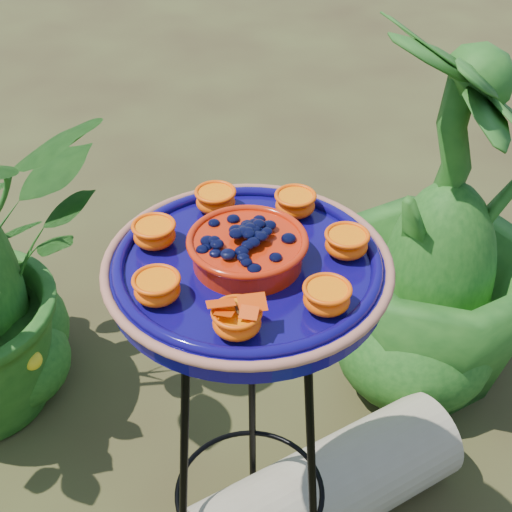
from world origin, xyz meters
name	(u,v)px	position (x,y,z in m)	size (l,w,h in m)	color
tripod_stand	(249,421)	(0.10, 0.05, 0.49)	(0.31, 0.32, 0.80)	black
feeder_dish	(248,263)	(0.10, 0.05, 0.84)	(0.43, 0.43, 0.10)	#0C064F
driftwood_log	(328,489)	(0.27, 0.17, 0.10)	(0.21, 0.21, 0.62)	gray
shrub_back_right	(447,223)	(0.59, 0.64, 0.49)	(0.55, 0.55, 0.99)	#154412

